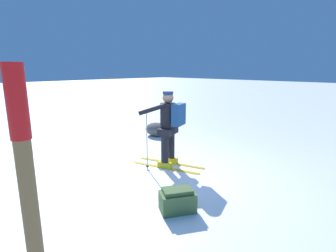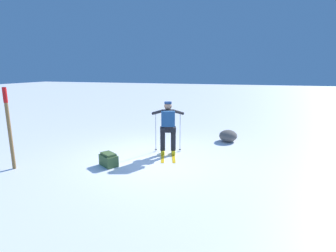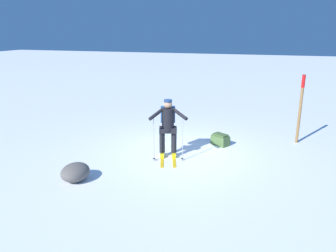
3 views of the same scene
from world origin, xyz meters
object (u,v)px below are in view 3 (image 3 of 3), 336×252
(skier, at_px, (168,124))
(trail_marker, at_px, (301,104))
(rock_boulder, at_px, (75,172))
(dropped_backpack, at_px, (220,140))

(skier, xyz_separation_m, trail_marker, (-2.31, 3.52, 0.29))
(trail_marker, bearing_deg, skier, -56.75)
(trail_marker, xyz_separation_m, rock_boulder, (4.40, -5.14, -1.03))
(trail_marker, bearing_deg, dropped_backpack, -67.48)
(skier, distance_m, rock_boulder, 2.75)
(dropped_backpack, bearing_deg, trail_marker, 112.52)
(rock_boulder, bearing_deg, trail_marker, 130.57)
(skier, height_order, rock_boulder, skier)
(dropped_backpack, height_order, rock_boulder, rock_boulder)
(skier, bearing_deg, dropped_backpack, 137.43)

